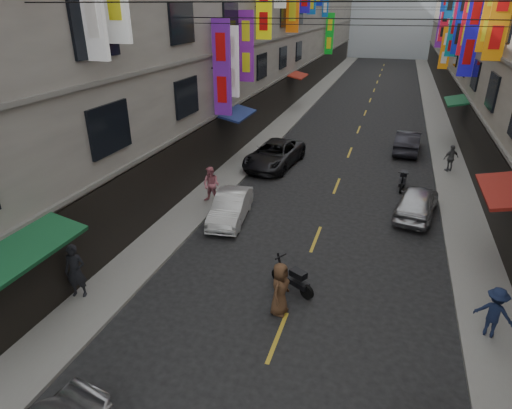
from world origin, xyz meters
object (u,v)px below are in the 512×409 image
Objects in this scene: pedestrian_rnear at (494,312)px; pedestrian_lnear at (76,271)px; car_left_mid at (231,207)px; pedestrian_lfar at (211,185)px; scooter_far_right at (403,180)px; car_right_far at (408,142)px; pedestrian_crossing at (280,289)px; car_right_mid at (417,202)px; pedestrian_rfar at (451,158)px; car_left_far at (275,154)px; scooter_crossing at (293,279)px.

pedestrian_lnear is at bearing 27.96° from pedestrian_rnear.
car_left_mid is 7.29m from pedestrian_lnear.
pedestrian_lnear reaches higher than pedestrian_lfar.
car_left_mid reaches higher than scooter_far_right.
car_right_far is 18.54m from pedestrian_crossing.
car_right_mid is 9.45m from pedestrian_lfar.
pedestrian_lnear is at bearing -91.77° from pedestrian_lfar.
car_right_far is 2.77× the size of pedestrian_rfar.
pedestrian_crossing is at bearing 38.13° from pedestrian_rfar.
car_left_mid is at bearing -34.89° from pedestrian_lfar.
pedestrian_lfar reaches higher than pedestrian_rfar.
pedestrian_rnear is at bearing -21.77° from pedestrian_lfar.
pedestrian_lfar reaches higher than scooter_far_right.
car_left_far is at bearing -32.72° from pedestrian_rnear.
pedestrian_crossing reaches higher than pedestrian_rfar.
pedestrian_crossing reaches higher than pedestrian_rnear.
car_right_mid is at bearing 96.18° from car_right_far.
car_left_mid reaches higher than scooter_crossing.
pedestrian_rnear is 0.90× the size of pedestrian_crossing.
car_left_far is at bearing 83.88° from pedestrian_lfar.
pedestrian_rfar is at bearing -13.43° from pedestrian_crossing.
pedestrian_rfar is (2.29, -3.33, 0.19)m from car_right_far.
car_right_far is at bearing 41.50° from car_left_far.
pedestrian_crossing is at bearing 25.66° from pedestrian_rnear.
pedestrian_lnear reaches higher than pedestrian_crossing.
pedestrian_lnear is (-2.66, -6.78, 0.41)m from car_left_mid.
pedestrian_lfar reaches higher than car_right_mid.
pedestrian_crossing is (-3.75, -18.15, 0.17)m from car_right_far.
pedestrian_rnear is (9.70, -4.75, 0.28)m from car_left_mid.
scooter_far_right is at bearing -69.50° from car_right_mid.
scooter_crossing is 0.89× the size of pedestrian_lnear.
pedestrian_lfar reaches higher than car_left_far.
pedestrian_lnear is (-6.49, -2.53, 0.60)m from scooter_crossing.
scooter_crossing and scooter_far_right have the same top height.
car_left_mid is 2.16× the size of pedestrian_lfar.
pedestrian_crossing is at bearing 73.61° from car_right_mid.
car_right_far is 2.44× the size of pedestrian_crossing.
car_right_mid is (0.61, -3.18, 0.24)m from scooter_far_right.
car_left_mid is at bearing 71.04° from scooter_crossing.
car_left_mid is 8.37m from car_right_mid.
pedestrian_rnear reaches higher than pedestrian_rfar.
pedestrian_lnear is 12.52m from pedestrian_rnear.
scooter_crossing is 1.04× the size of pedestrian_rnear.
car_right_far is at bearing -64.02° from pedestrian_rnear.
pedestrian_rfar is at bearing 42.37° from pedestrian_lfar.
pedestrian_rfar reaches higher than car_left_far.
car_left_far is 2.82× the size of pedestrian_lnear.
scooter_far_right is at bearing 32.93° from car_left_mid.
pedestrian_crossing is at bearing -67.04° from car_left_far.
pedestrian_lfar is at bearing -9.81° from pedestrian_rnear.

